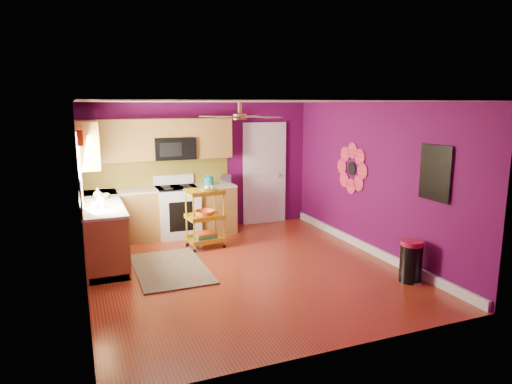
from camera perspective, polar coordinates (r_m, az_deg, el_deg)
name	(u,v)px	position (r m, az deg, el deg)	size (l,w,h in m)	color
ground	(245,269)	(7.01, -1.34, -9.65)	(5.00, 5.00, 0.00)	maroon
room_envelope	(247,162)	(6.62, -1.18, 3.72)	(4.54, 5.04, 2.52)	#560946
lower_cabinets	(137,222)	(8.27, -14.64, -3.63)	(2.81, 2.31, 0.94)	brown
electric_range	(178,211)	(8.73, -9.77, -2.34)	(0.76, 0.66, 1.13)	white
upper_cabinetry	(137,142)	(8.41, -14.70, 6.05)	(2.80, 2.30, 1.26)	brown
left_window	(79,154)	(7.23, -21.22, 4.43)	(0.08, 1.35, 1.08)	white
panel_door	(264,175)	(9.46, 1.06, 2.19)	(0.95, 0.11, 2.15)	white
right_wall_art	(386,170)	(7.43, 15.89, 2.62)	(0.04, 2.74, 1.04)	black
ceiling_fan	(240,116)	(6.75, -2.03, 9.45)	(1.01, 1.01, 0.26)	#BF8C3F
shag_rug	(171,268)	(7.13, -10.63, -9.36)	(1.04, 1.70, 0.02)	black
rolling_cart	(205,216)	(7.94, -6.34, -2.94)	(0.66, 0.51, 1.11)	gold
trash_can	(411,261)	(6.82, 18.80, -8.21)	(0.37, 0.38, 0.59)	black
teal_kettle	(209,181)	(8.75, -5.95, 1.40)	(0.18, 0.18, 0.21)	teal
toaster	(225,179)	(8.90, -3.95, 1.63)	(0.22, 0.15, 0.18)	beige
soap_bottle_a	(100,201)	(7.20, -18.90, -1.06)	(0.09, 0.09, 0.20)	#EA3F72
soap_bottle_b	(98,193)	(7.92, -19.19, -0.11)	(0.14, 0.14, 0.18)	white
counter_dish	(102,196)	(7.92, -18.69, -0.52)	(0.25, 0.25, 0.06)	white
counter_cup	(95,205)	(7.18, -19.46, -1.59)	(0.11, 0.11, 0.09)	white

